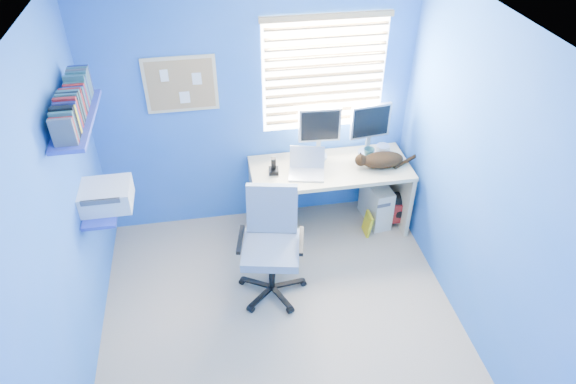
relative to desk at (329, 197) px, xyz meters
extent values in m
cube|color=tan|center=(-0.67, -1.26, -0.37)|extent=(3.00, 3.20, 0.00)
cube|color=white|center=(-0.67, -1.26, 2.13)|extent=(3.00, 3.20, 0.00)
cube|color=blue|center=(-0.67, 0.34, 0.88)|extent=(3.00, 0.01, 2.50)
cube|color=blue|center=(-2.17, -1.26, 0.88)|extent=(0.01, 3.20, 2.50)
cube|color=blue|center=(0.83, -1.26, 0.88)|extent=(0.01, 3.20, 2.50)
cube|color=beige|center=(0.00, 0.00, 0.00)|extent=(1.54, 0.65, 0.74)
cube|color=silver|center=(-0.25, -0.09, 0.48)|extent=(0.38, 0.33, 0.22)
cube|color=silver|center=(-0.08, 0.19, 0.64)|extent=(0.41, 0.14, 0.54)
cube|color=silver|center=(0.41, 0.18, 0.64)|extent=(0.41, 0.17, 0.54)
cube|color=black|center=(-0.55, 0.00, 0.45)|extent=(0.10, 0.12, 0.17)
imported|color=#29585C|center=(0.41, 0.10, 0.42)|extent=(0.10, 0.09, 0.10)
cylinder|color=silver|center=(0.58, 0.18, 0.41)|extent=(0.13, 0.13, 0.07)
ellipsoid|color=black|center=(0.49, -0.07, 0.44)|extent=(0.42, 0.24, 0.14)
cube|color=beige|center=(0.51, 0.02, -0.14)|extent=(0.24, 0.46, 0.45)
cube|color=tan|center=(-0.57, -0.02, -0.17)|extent=(0.35, 0.28, 0.41)
cube|color=yellow|center=(0.37, -0.18, -0.25)|extent=(0.03, 0.17, 0.24)
ellipsoid|color=black|center=(0.72, -0.06, -0.18)|extent=(0.33, 0.26, 0.38)
cylinder|color=black|center=(-0.70, -0.81, -0.34)|extent=(0.69, 0.69, 0.06)
cylinder|color=black|center=(-0.70, -0.81, -0.11)|extent=(0.06, 0.06, 0.41)
cube|color=#8EA4AF|center=(-0.70, -0.81, 0.14)|extent=(0.56, 0.56, 0.08)
cube|color=#8EA4AF|center=(-0.65, -0.58, 0.41)|extent=(0.44, 0.15, 0.45)
cube|color=white|center=(-0.02, 0.33, 1.18)|extent=(1.15, 0.01, 1.10)
cube|color=tan|center=(-0.02, 0.30, 1.18)|extent=(1.10, 0.03, 1.00)
cube|color=beige|center=(-1.32, 0.33, 1.18)|extent=(0.64, 0.02, 0.52)
cube|color=tan|center=(-1.32, 0.32, 1.18)|extent=(0.58, 0.01, 0.46)
cube|color=#2D3DB2|center=(-2.03, -0.51, 0.55)|extent=(0.26, 0.55, 0.03)
cube|color=silver|center=(-1.99, -0.51, 0.65)|extent=(0.42, 0.34, 0.18)
cube|color=#2D3DB2|center=(-2.04, -0.51, 1.35)|extent=(0.24, 0.90, 0.03)
cube|color=navy|center=(-2.05, -0.51, 1.48)|extent=(0.15, 0.80, 0.22)
camera|label=1|loc=(-1.10, -3.96, 3.13)|focal=32.00mm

